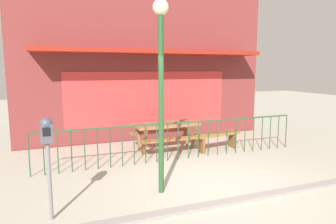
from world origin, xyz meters
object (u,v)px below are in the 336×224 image
object	(u,v)px
patio_bench	(218,138)
picnic_table_left	(166,129)
parking_meter_near	(47,142)
street_lamp	(161,68)

from	to	relation	value
patio_bench	picnic_table_left	bearing A→B (deg)	160.13
patio_bench	parking_meter_near	size ratio (longest dim) A/B	0.91
picnic_table_left	patio_bench	bearing A→B (deg)	-19.87
patio_bench	street_lamp	world-z (taller)	street_lamp
picnic_table_left	parking_meter_near	size ratio (longest dim) A/B	1.17
patio_bench	parking_meter_near	world-z (taller)	parking_meter_near
parking_meter_near	street_lamp	distance (m)	2.23
parking_meter_near	street_lamp	xyz separation A→B (m)	(1.91, 0.37, 1.09)
picnic_table_left	street_lamp	distance (m)	3.36
picnic_table_left	parking_meter_near	bearing A→B (deg)	-134.63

